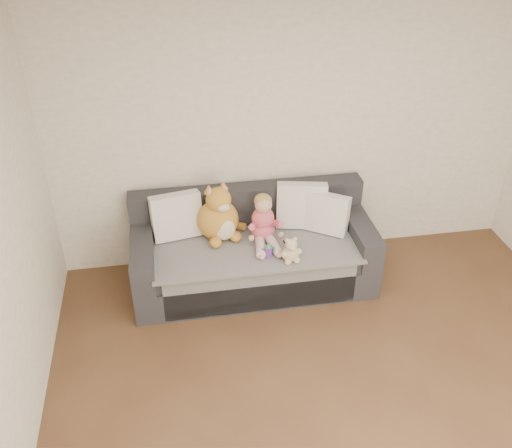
{
  "coord_description": "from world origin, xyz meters",
  "views": [
    {
      "loc": [
        -1.17,
        -2.22,
        3.42
      ],
      "look_at": [
        -0.47,
        1.87,
        0.75
      ],
      "focal_mm": 40.0,
      "sensor_mm": 36.0,
      "label": 1
    }
  ],
  "objects": [
    {
      "name": "sippy_cup",
      "position": [
        -0.38,
        1.76,
        0.54
      ],
      "size": [
        0.12,
        0.08,
        0.13
      ],
      "rotation": [
        0.0,
        0.0,
        0.09
      ],
      "color": "#70389A",
      "rests_on": "sofa"
    },
    {
      "name": "cushion_right_back",
      "position": [
        0.02,
        2.22,
        0.69
      ],
      "size": [
        0.5,
        0.3,
        0.44
      ],
      "rotation": [
        0.0,
        0.0,
        -0.21
      ],
      "color": "silver",
      "rests_on": "sofa"
    },
    {
      "name": "cushion_right_front",
      "position": [
        0.22,
        2.08,
        0.66
      ],
      "size": [
        0.44,
        0.38,
        0.38
      ],
      "rotation": [
        0.0,
        0.0,
        -0.59
      ],
      "color": "silver",
      "rests_on": "sofa"
    },
    {
      "name": "sofa",
      "position": [
        -0.47,
        2.06,
        0.31
      ],
      "size": [
        2.2,
        0.94,
        0.85
      ],
      "color": "#292A2F",
      "rests_on": "ground"
    },
    {
      "name": "teddy_bear",
      "position": [
        -0.2,
        1.66,
        0.57
      ],
      "size": [
        0.19,
        0.15,
        0.24
      ],
      "rotation": [
        0.0,
        0.0,
        0.17
      ],
      "color": "beige",
      "rests_on": "sofa"
    },
    {
      "name": "room_shell",
      "position": [
        0.0,
        0.42,
        1.3
      ],
      "size": [
        5.0,
        5.0,
        5.0
      ],
      "color": "brown",
      "rests_on": "ground"
    },
    {
      "name": "toddler",
      "position": [
        -0.38,
        2.02,
        0.66
      ],
      "size": [
        0.33,
        0.46,
        0.46
      ],
      "rotation": [
        0.0,
        0.0,
        0.02
      ],
      "color": "#C74679",
      "rests_on": "sofa"
    },
    {
      "name": "plush_cat",
      "position": [
        -0.77,
        2.14,
        0.68
      ],
      "size": [
        0.46,
        0.45,
        0.58
      ],
      "rotation": [
        0.0,
        0.0,
        0.33
      ],
      "color": "#C4862B",
      "rests_on": "sofa"
    },
    {
      "name": "plush_cow",
      "position": [
        -0.2,
        1.78,
        0.55
      ],
      "size": [
        0.15,
        0.22,
        0.18
      ],
      "rotation": [
        0.0,
        0.0,
        -0.17
      ],
      "color": "white",
      "rests_on": "sofa"
    },
    {
      "name": "cushion_left",
      "position": [
        -1.14,
        2.23,
        0.68
      ],
      "size": [
        0.49,
        0.29,
        0.43
      ],
      "rotation": [
        0.0,
        0.0,
        0.19
      ],
      "color": "silver",
      "rests_on": "sofa"
    }
  ]
}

